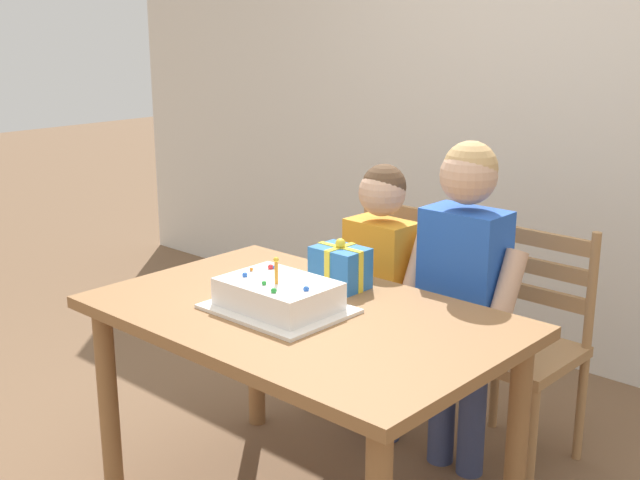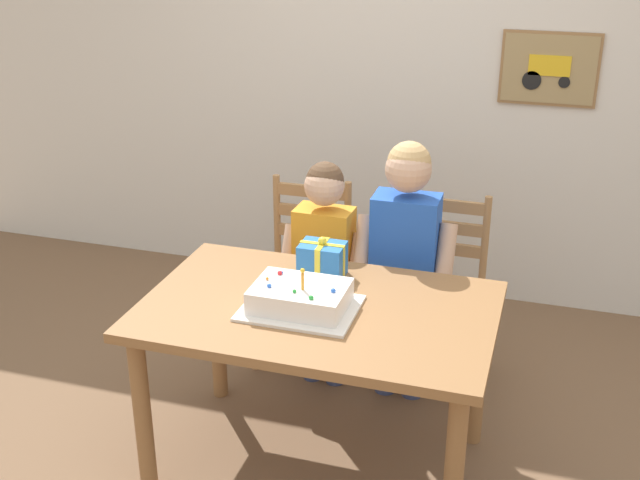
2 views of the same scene
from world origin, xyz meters
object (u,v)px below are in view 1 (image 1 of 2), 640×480
birthday_cake (278,296)px  dining_table (302,341)px  gift_box_red_large (340,267)px  chair_left (380,304)px  child_older (463,277)px  chair_right (522,345)px  child_younger (380,276)px

birthday_cake → dining_table: bearing=39.1°
dining_table → gift_box_red_large: bearing=103.6°
chair_left → child_older: (0.56, -0.23, 0.30)m
dining_table → birthday_cake: size_ratio=3.13×
birthday_cake → chair_right: size_ratio=0.48×
child_older → child_younger: (-0.38, 0.00, -0.08)m
birthday_cake → chair_left: (-0.29, 0.90, -0.34)m
chair_left → chair_right: same height
gift_box_red_large → chair_left: gift_box_red_large is taller
chair_right → child_younger: bearing=-155.6°
gift_box_red_large → dining_table: bearing=-76.4°
child_younger → child_older: bearing=-0.0°
chair_left → child_older: child_older is taller
birthday_cake → child_younger: child_younger is taller
chair_right → birthday_cake: bearing=-114.0°
birthday_cake → gift_box_red_large: (-0.01, 0.31, 0.02)m
chair_left → child_younger: child_younger is taller
dining_table → chair_right: chair_right is taller
chair_left → chair_right: (0.69, -0.00, 0.00)m
birthday_cake → child_older: bearing=67.9°
child_older → chair_left: bearing=157.5°
dining_table → child_older: (0.21, 0.62, 0.12)m
gift_box_red_large → chair_right: (0.41, 0.59, -0.36)m
birthday_cake → chair_right: (0.40, 0.90, -0.34)m
chair_left → child_younger: bearing=-52.4°
gift_box_red_large → chair_left: 0.75m
birthday_cake → chair_left: size_ratio=0.48×
chair_left → child_older: 0.68m
gift_box_red_large → child_younger: child_younger is taller
dining_table → birthday_cake: 0.17m
chair_right → dining_table: bearing=-111.9°
gift_box_red_large → chair_left: (-0.28, 0.59, -0.36)m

